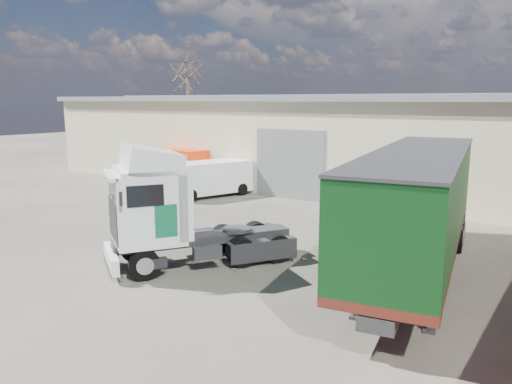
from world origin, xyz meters
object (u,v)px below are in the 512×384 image
Objects in this scene: tractor_unit at (171,216)px; panel_van at (206,179)px; bare_tree at (188,65)px; box_trailer at (418,201)px; orange_skip at (185,170)px.

panel_van is (-6.57, 9.32, -0.65)m from tractor_unit.
panel_van is (12.04, -12.03, -6.97)m from bare_tree.
box_trailer is 2.86× the size of orange_skip.
panel_van is (-13.00, 5.93, -1.29)m from box_trailer.
panel_van is 1.23× the size of orange_skip.
bare_tree reaches higher than tractor_unit.
box_trailer reaches higher than orange_skip.
panel_van is at bearing -18.77° from orange_skip.
bare_tree is 15.21m from orange_skip.
box_trailer is at bearing -14.38° from orange_skip.
bare_tree is 1.97× the size of panel_van.
orange_skip is (-3.16, 1.83, 0.02)m from panel_van.
tractor_unit is at bearing -48.92° from bare_tree.
tractor_unit is 14.80m from orange_skip.
tractor_unit is at bearing -162.12° from box_trailer.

